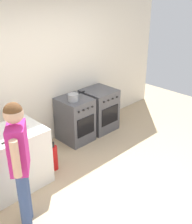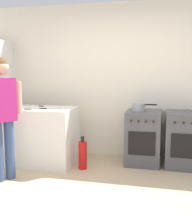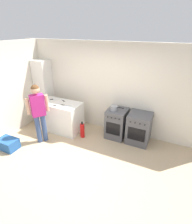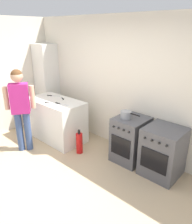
{
  "view_description": "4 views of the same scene",
  "coord_description": "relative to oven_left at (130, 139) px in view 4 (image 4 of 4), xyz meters",
  "views": [
    {
      "loc": [
        -2.69,
        -2.07,
        2.79
      ],
      "look_at": [
        0.29,
        0.95,
        0.81
      ],
      "focal_mm": 45.0,
      "sensor_mm": 36.0,
      "label": 1
    },
    {
      "loc": [
        0.63,
        -2.85,
        1.48
      ],
      "look_at": [
        -0.23,
        0.77,
        0.93
      ],
      "focal_mm": 45.0,
      "sensor_mm": 36.0,
      "label": 2
    },
    {
      "loc": [
        1.7,
        -2.63,
        2.91
      ],
      "look_at": [
        0.01,
        0.92,
        1.0
      ],
      "focal_mm": 28.0,
      "sensor_mm": 36.0,
      "label": 3
    },
    {
      "loc": [
        2.3,
        -1.49,
        2.35
      ],
      "look_at": [
        0.03,
        0.99,
        1.05
      ],
      "focal_mm": 35.0,
      "sensor_mm": 36.0,
      "label": 4
    }
  ],
  "objects": [
    {
      "name": "ground_plane",
      "position": [
        -0.35,
        -1.58,
        -0.43
      ],
      "size": [
        8.0,
        8.0,
        0.0
      ],
      "primitive_type": "plane",
      "color": "tan"
    },
    {
      "name": "back_wall",
      "position": [
        -0.35,
        0.37,
        0.87
      ],
      "size": [
        6.0,
        0.1,
        2.6
      ],
      "primitive_type": "cube",
      "color": "silver",
      "rests_on": "ground"
    },
    {
      "name": "counter_unit",
      "position": [
        -1.7,
        -0.38,
        0.02
      ],
      "size": [
        1.3,
        0.7,
        0.9
      ],
      "primitive_type": "cube",
      "color": "silver",
      "rests_on": "ground"
    },
    {
      "name": "oven_left",
      "position": [
        0.0,
        0.0,
        0.0
      ],
      "size": [
        0.54,
        0.62,
        0.85
      ],
      "color": "#4C4C51",
      "rests_on": "ground"
    },
    {
      "name": "oven_right",
      "position": [
        0.65,
        0.0,
        0.0
      ],
      "size": [
        0.6,
        0.62,
        0.85
      ],
      "color": "#4C4C51",
      "rests_on": "ground"
    },
    {
      "name": "pot",
      "position": [
        -0.08,
        -0.07,
        0.49
      ],
      "size": [
        0.38,
        0.2,
        0.13
      ],
      "color": "gray",
      "rests_on": "oven_left"
    },
    {
      "name": "knife_paring",
      "position": [
        -1.67,
        -0.2,
        0.48
      ],
      "size": [
        0.2,
        0.11,
        0.01
      ],
      "color": "silver",
      "rests_on": "counter_unit"
    },
    {
      "name": "knife_carving",
      "position": [
        -1.4,
        -0.45,
        0.48
      ],
      "size": [
        0.33,
        0.1,
        0.01
      ],
      "color": "silver",
      "rests_on": "counter_unit"
    },
    {
      "name": "knife_bread",
      "position": [
        -1.58,
        -0.59,
        0.48
      ],
      "size": [
        0.35,
        0.09,
        0.01
      ],
      "color": "silver",
      "rests_on": "counter_unit"
    },
    {
      "name": "knife_chef",
      "position": [
        -1.99,
        -0.21,
        0.48
      ],
      "size": [
        0.28,
        0.19,
        0.01
      ],
      "color": "silver",
      "rests_on": "counter_unit"
    },
    {
      "name": "person",
      "position": [
        -1.79,
        -1.14,
        0.56
      ],
      "size": [
        0.37,
        0.48,
        1.65
      ],
      "color": "#384C7A",
      "rests_on": "ground"
    },
    {
      "name": "fire_extinguisher",
      "position": [
        -0.87,
        -0.48,
        -0.21
      ],
      "size": [
        0.13,
        0.13,
        0.5
      ],
      "color": "red",
      "rests_on": "ground"
    },
    {
      "name": "larder_cabinet",
      "position": [
        -2.65,
        0.1,
        0.57
      ],
      "size": [
        0.48,
        0.44,
        2.0
      ],
      "primitive_type": "cube",
      "color": "silver",
      "rests_on": "ground"
    }
  ]
}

